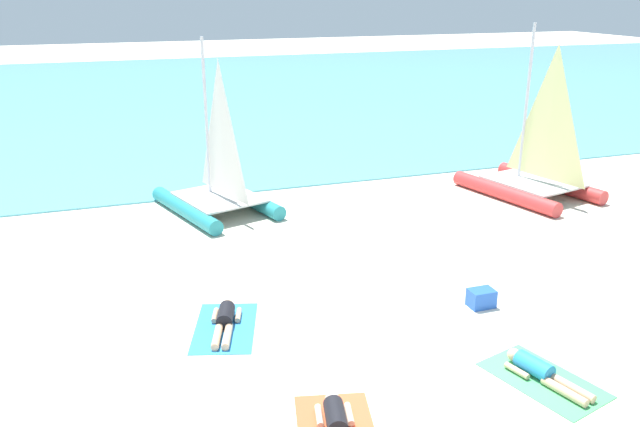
# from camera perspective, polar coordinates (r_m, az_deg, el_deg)

# --- Properties ---
(ground_plane) EXTENTS (120.00, 120.00, 0.00)m
(ground_plane) POSITION_cam_1_polar(r_m,az_deg,el_deg) (19.68, -5.02, 1.50)
(ground_plane) COLOR beige
(ocean_water) EXTENTS (120.00, 40.00, 0.05)m
(ocean_water) POSITION_cam_1_polar(r_m,az_deg,el_deg) (39.41, -12.50, 10.13)
(ocean_water) COLOR #5BB2C1
(ocean_water) RESTS_ON ground
(sailboat_teal) EXTENTS (3.28, 4.15, 4.73)m
(sailboat_teal) POSITION_cam_1_polar(r_m,az_deg,el_deg) (18.30, -8.95, 2.28)
(sailboat_teal) COLOR teal
(sailboat_teal) RESTS_ON ground
(sailboat_red) EXTENTS (3.27, 4.30, 5.01)m
(sailboat_red) POSITION_cam_1_polar(r_m,az_deg,el_deg) (20.49, 18.09, 3.50)
(sailboat_red) COLOR #CC3838
(sailboat_red) RESTS_ON ground
(towel_center_left) EXTENTS (1.61, 2.14, 0.01)m
(towel_center_left) POSITION_cam_1_polar(r_m,az_deg,el_deg) (12.37, -8.31, -9.84)
(towel_center_left) COLOR #338CD8
(towel_center_left) RESTS_ON ground
(sunbather_center_left) EXTENTS (0.83, 1.54, 0.30)m
(sunbather_center_left) POSITION_cam_1_polar(r_m,az_deg,el_deg) (12.37, -8.31, -9.18)
(sunbather_center_left) COLOR black
(sunbather_center_left) RESTS_ON towel_center_left
(sunbather_center_right) EXTENTS (0.75, 1.56, 0.30)m
(sunbather_center_right) POSITION_cam_1_polar(r_m,az_deg,el_deg) (9.68, 1.47, -17.93)
(sunbather_center_right) COLOR black
(sunbather_center_right) RESTS_ON towel_center_right
(towel_rightmost) EXTENTS (1.57, 2.12, 0.01)m
(towel_rightmost) POSITION_cam_1_polar(r_m,az_deg,el_deg) (11.37, 18.95, -13.62)
(towel_rightmost) COLOR #4CB266
(towel_rightmost) RESTS_ON ground
(sunbather_rightmost) EXTENTS (0.79, 1.55, 0.30)m
(sunbather_rightmost) POSITION_cam_1_polar(r_m,az_deg,el_deg) (11.34, 18.75, -12.95)
(sunbather_rightmost) COLOR #268CCC
(sunbather_rightmost) RESTS_ON towel_rightmost
(cooler_box) EXTENTS (0.50, 0.36, 0.36)m
(cooler_box) POSITION_cam_1_polar(r_m,az_deg,el_deg) (13.30, 13.93, -7.20)
(cooler_box) COLOR blue
(cooler_box) RESTS_ON ground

